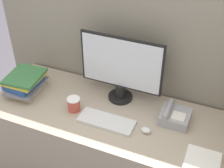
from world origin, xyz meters
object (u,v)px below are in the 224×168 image
object	(u,v)px
monitor	(120,69)
coffee_cup	(74,104)
book_stack	(25,83)
mouse	(146,130)
desk_telephone	(174,116)
keyboard	(106,121)

from	to	relation	value
monitor	coffee_cup	world-z (taller)	monitor
book_stack	mouse	bearing A→B (deg)	-3.79
book_stack	desk_telephone	xyz separation A→B (m)	(1.07, 0.11, -0.03)
monitor	book_stack	distance (m)	0.71
coffee_cup	monitor	bearing A→B (deg)	45.83
keyboard	book_stack	world-z (taller)	book_stack
monitor	desk_telephone	world-z (taller)	monitor
monitor	keyboard	size ratio (longest dim) A/B	1.56
mouse	coffee_cup	distance (m)	0.51
desk_telephone	book_stack	bearing A→B (deg)	-174.30
mouse	book_stack	world-z (taller)	book_stack
coffee_cup	mouse	bearing A→B (deg)	-1.59
monitor	desk_telephone	bearing A→B (deg)	-12.11
book_stack	desk_telephone	world-z (taller)	book_stack
mouse	monitor	bearing A→B (deg)	137.06
monitor	book_stack	xyz separation A→B (m)	(-0.66, -0.20, -0.17)
coffee_cup	book_stack	size ratio (longest dim) A/B	0.31
monitor	coffee_cup	bearing A→B (deg)	-134.17
keyboard	mouse	xyz separation A→B (m)	(0.26, 0.02, 0.01)
keyboard	desk_telephone	size ratio (longest dim) A/B	1.97
coffee_cup	desk_telephone	world-z (taller)	desk_telephone
coffee_cup	book_stack	xyz separation A→B (m)	(-0.42, 0.05, 0.02)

